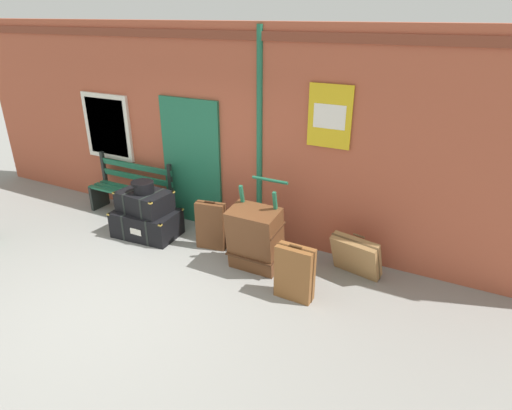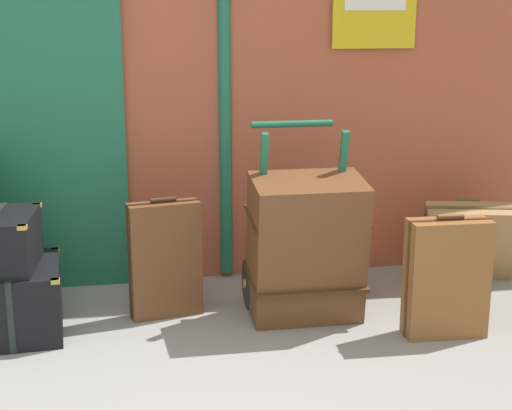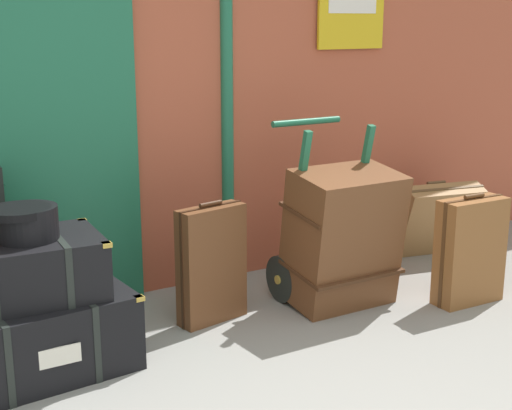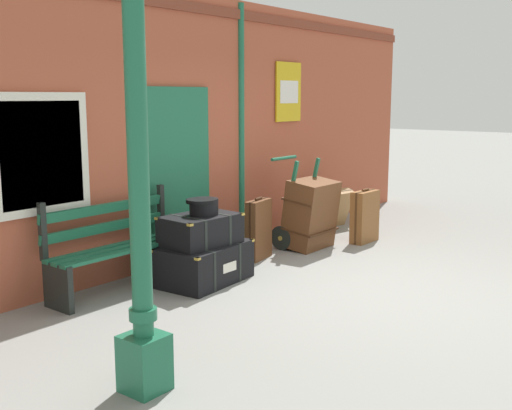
% 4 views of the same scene
% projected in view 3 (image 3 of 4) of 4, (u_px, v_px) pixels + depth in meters
% --- Properties ---
extents(brick_facade, '(10.40, 0.35, 3.20)m').
position_uv_depth(brick_facade, '(105.00, 59.00, 4.75)').
color(brick_facade, '#AD5138').
rests_on(brick_facade, ground).
extents(steamer_trunk_base, '(1.06, 0.73, 0.43)m').
position_uv_depth(steamer_trunk_base, '(34.00, 335.00, 3.90)').
color(steamer_trunk_base, black).
rests_on(steamer_trunk_base, ground).
extents(steamer_trunk_middle, '(0.84, 0.60, 0.33)m').
position_uv_depth(steamer_trunk_middle, '(23.00, 269.00, 3.82)').
color(steamer_trunk_middle, black).
rests_on(steamer_trunk_middle, steamer_trunk_base).
extents(round_hatbox, '(0.36, 0.33, 0.18)m').
position_uv_depth(round_hatbox, '(26.00, 221.00, 3.75)').
color(round_hatbox, black).
rests_on(round_hatbox, steamer_trunk_middle).
extents(porters_trolley, '(0.71, 0.62, 1.19)m').
position_uv_depth(porters_trolley, '(326.00, 258.00, 4.96)').
color(porters_trolley, black).
rests_on(porters_trolley, ground).
extents(large_brown_trunk, '(0.70, 0.55, 0.93)m').
position_uv_depth(large_brown_trunk, '(343.00, 237.00, 4.77)').
color(large_brown_trunk, brown).
rests_on(large_brown_trunk, ground).
extents(suitcase_oxblood, '(0.47, 0.23, 0.78)m').
position_uv_depth(suitcase_oxblood, '(212.00, 264.00, 4.54)').
color(suitcase_oxblood, brown).
rests_on(suitcase_oxblood, ground).
extents(suitcase_caramel, '(0.49, 0.20, 0.75)m').
position_uv_depth(suitcase_caramel, '(470.00, 251.00, 4.84)').
color(suitcase_caramel, brown).
rests_on(suitcase_caramel, ground).
extents(suitcase_brown, '(0.71, 0.48, 0.60)m').
position_uv_depth(suitcase_brown, '(438.00, 219.00, 5.83)').
color(suitcase_brown, olive).
rests_on(suitcase_brown, ground).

